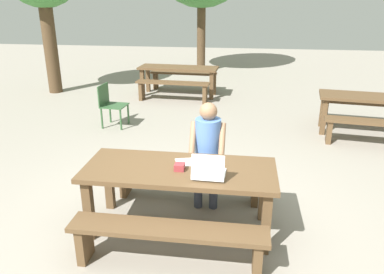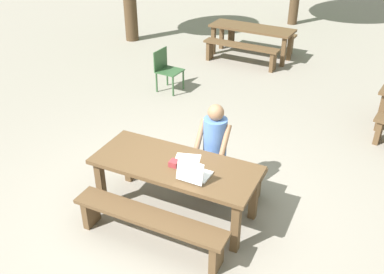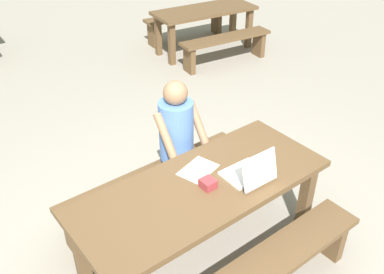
# 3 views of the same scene
# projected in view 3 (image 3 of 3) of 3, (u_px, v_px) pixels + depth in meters

# --- Properties ---
(ground_plane) EXTENTS (30.00, 30.00, 0.00)m
(ground_plane) POSITION_uv_depth(u_px,v_px,m) (201.00, 251.00, 3.54)
(ground_plane) COLOR gray
(picnic_table_front) EXTENTS (1.98, 0.81, 0.72)m
(picnic_table_front) POSITION_uv_depth(u_px,v_px,m) (202.00, 195.00, 3.20)
(picnic_table_front) COLOR brown
(picnic_table_front) RESTS_ON ground
(bench_far) EXTENTS (1.82, 0.30, 0.43)m
(bench_far) POSITION_uv_depth(u_px,v_px,m) (156.00, 182.00, 3.78)
(bench_far) COLOR brown
(bench_far) RESTS_ON ground
(laptop) EXTENTS (0.32, 0.32, 0.26)m
(laptop) POSITION_uv_depth(u_px,v_px,m) (250.00, 172.00, 3.17)
(laptop) COLOR white
(laptop) RESTS_ON picnic_table_front
(small_pouch) EXTENTS (0.10, 0.11, 0.07)m
(small_pouch) POSITION_uv_depth(u_px,v_px,m) (208.00, 184.00, 3.10)
(small_pouch) COLOR #993338
(small_pouch) RESTS_ON picnic_table_front
(paper_sheet) EXTENTS (0.34, 0.28, 0.00)m
(paper_sheet) POSITION_uv_depth(u_px,v_px,m) (198.00, 170.00, 3.29)
(paper_sheet) COLOR white
(paper_sheet) RESTS_ON picnic_table_front
(person_seated) EXTENTS (0.41, 0.41, 1.24)m
(person_seated) POSITION_uv_depth(u_px,v_px,m) (179.00, 138.00, 3.66)
(person_seated) COLOR #333847
(person_seated) RESTS_ON ground
(picnic_table_rear) EXTENTS (1.75, 0.88, 0.71)m
(picnic_table_rear) POSITION_uv_depth(u_px,v_px,m) (205.00, 16.00, 6.92)
(picnic_table_rear) COLOR brown
(picnic_table_rear) RESTS_ON ground
(bench_rear_south) EXTENTS (1.53, 0.50, 0.45)m
(bench_rear_south) POSITION_uv_depth(u_px,v_px,m) (226.00, 44.00, 6.61)
(bench_rear_south) COLOR brown
(bench_rear_south) RESTS_ON ground
(bench_rear_north) EXTENTS (1.53, 0.50, 0.45)m
(bench_rear_north) POSITION_uv_depth(u_px,v_px,m) (186.00, 21.00, 7.52)
(bench_rear_north) COLOR brown
(bench_rear_north) RESTS_ON ground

